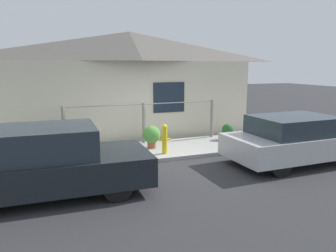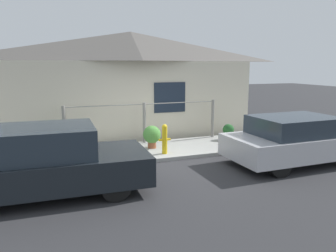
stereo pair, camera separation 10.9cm
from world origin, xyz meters
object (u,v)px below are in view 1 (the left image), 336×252
car_left (44,162)px  potted_plant_corner (227,131)px  car_right (296,139)px  potted_plant_by_fence (54,144)px  potted_plant_near_hydrant (152,135)px  fire_hydrant (165,138)px

car_left → potted_plant_corner: car_left is taller
car_right → potted_plant_by_fence: (-5.87, 2.56, -0.20)m
car_left → potted_plant_near_hydrant: bearing=40.7°
potted_plant_near_hydrant → potted_plant_corner: potted_plant_near_hydrant is taller
fire_hydrant → potted_plant_corner: fire_hydrant is taller
car_left → fire_hydrant: (3.12, 1.70, -0.14)m
potted_plant_near_hydrant → potted_plant_by_fence: 2.73m
car_left → car_right: (6.13, -0.00, -0.05)m
car_left → potted_plant_near_hydrant: size_ratio=6.03×
car_right → potted_plant_by_fence: size_ratio=6.42×
fire_hydrant → potted_plant_near_hydrant: bearing=100.8°
car_left → car_right: car_left is taller
potted_plant_corner → fire_hydrant: bearing=-160.2°
car_right → fire_hydrant: size_ratio=4.55×
fire_hydrant → potted_plant_corner: (2.55, 0.92, -0.16)m
potted_plant_by_fence → potted_plant_corner: (5.42, 0.06, -0.05)m
fire_hydrant → potted_plant_by_fence: fire_hydrant is taller
car_left → fire_hydrant: size_ratio=4.88×
potted_plant_corner → car_right: bearing=-80.2°
car_right → potted_plant_near_hydrant: (-3.15, 2.42, -0.14)m
potted_plant_corner → car_left: bearing=-155.2°
potted_plant_near_hydrant → potted_plant_corner: 2.70m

